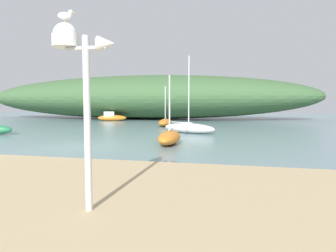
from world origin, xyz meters
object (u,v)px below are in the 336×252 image
sailboat_east_reach (170,137)px  sailboat_centre_water (165,122)px  sailboat_mid_channel (189,128)px  mast_structure (76,60)px  motorboat_west_reach (112,117)px  seagull_on_radar (66,15)px

sailboat_east_reach → sailboat_centre_water: (-3.16, 12.37, -0.01)m
sailboat_mid_channel → sailboat_east_reach: sailboat_mid_channel is taller
sailboat_east_reach → sailboat_centre_water: 12.76m
mast_structure → motorboat_west_reach: (-12.44, 29.33, -2.35)m
mast_structure → seagull_on_radar: (-0.17, 0.01, 0.76)m
mast_structure → sailboat_east_reach: sailboat_east_reach is taller
motorboat_west_reach → sailboat_east_reach: size_ratio=1.05×
mast_structure → motorboat_west_reach: size_ratio=0.86×
motorboat_west_reach → sailboat_centre_water: (8.73, -7.00, -0.12)m
mast_structure → motorboat_west_reach: bearing=113.0°
seagull_on_radar → mast_structure: bearing=-2.2°
mast_structure → seagull_on_radar: seagull_on_radar is taller
sailboat_centre_water → mast_structure: bearing=-80.6°
motorboat_west_reach → sailboat_mid_channel: size_ratio=0.68×
sailboat_centre_water → seagull_on_radar: bearing=-81.0°
motorboat_west_reach → mast_structure: bearing=-67.0°
seagull_on_radar → sailboat_centre_water: (-3.54, 22.32, -3.23)m
sailboat_centre_water → sailboat_mid_channel: bearing=-62.9°
sailboat_east_reach → sailboat_centre_water: bearing=104.3°
sailboat_centre_water → motorboat_west_reach: bearing=141.3°
mast_structure → seagull_on_radar: 0.78m
seagull_on_radar → sailboat_mid_channel: bearing=91.0°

